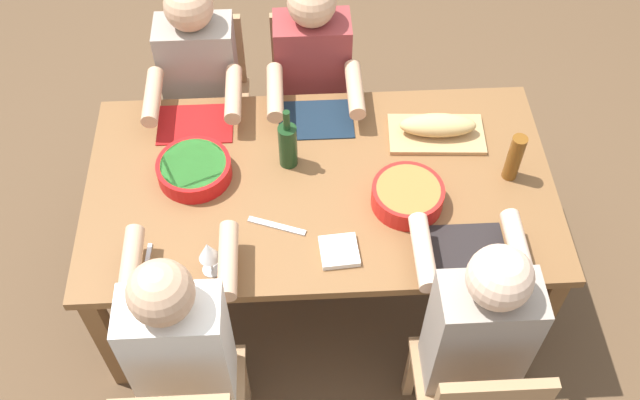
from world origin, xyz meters
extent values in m
plane|color=brown|center=(0.00, 0.00, 0.00)|extent=(8.00, 8.00, 0.00)
cube|color=brown|center=(0.00, 0.00, 0.72)|extent=(1.88, 1.02, 0.04)
cube|color=brown|center=(-0.88, -0.45, 0.35)|extent=(0.07, 0.07, 0.70)
cube|color=brown|center=(0.88, -0.45, 0.35)|extent=(0.07, 0.07, 0.70)
cube|color=brown|center=(-0.88, 0.45, 0.35)|extent=(0.07, 0.07, 0.70)
cube|color=brown|center=(0.88, 0.45, 0.35)|extent=(0.07, 0.07, 0.70)
cube|color=#A87F56|center=(-0.52, -0.75, 0.44)|extent=(0.40, 0.40, 0.03)
cube|color=#A87F56|center=(-0.69, -0.58, 0.21)|extent=(0.04, 0.04, 0.42)
cube|color=#A87F56|center=(-0.35, -0.58, 0.21)|extent=(0.04, 0.04, 0.42)
cylinder|color=#2D2D38|center=(-0.60, -0.53, 0.23)|extent=(0.11, 0.11, 0.45)
cylinder|color=#2D2D38|center=(-0.44, -0.53, 0.23)|extent=(0.11, 0.11, 0.45)
cube|color=white|center=(-0.52, -0.69, 0.73)|extent=(0.34, 0.20, 0.55)
cylinder|color=tan|center=(-0.69, -0.42, 0.85)|extent=(0.07, 0.30, 0.07)
cylinder|color=tan|center=(-0.35, -0.42, 0.85)|extent=(0.07, 0.30, 0.07)
sphere|color=tan|center=(-0.52, -0.69, 1.09)|extent=(0.21, 0.21, 0.21)
cube|color=#A87F56|center=(0.52, -0.75, 0.44)|extent=(0.40, 0.40, 0.03)
cube|color=#A87F56|center=(0.35, -0.58, 0.21)|extent=(0.04, 0.04, 0.42)
cube|color=#A87F56|center=(0.69, -0.58, 0.21)|extent=(0.04, 0.04, 0.42)
cylinder|color=#2D2D38|center=(0.44, -0.53, 0.23)|extent=(0.11, 0.11, 0.45)
cylinder|color=#2D2D38|center=(0.60, -0.53, 0.23)|extent=(0.11, 0.11, 0.45)
cube|color=gray|center=(0.52, -0.69, 0.73)|extent=(0.34, 0.20, 0.55)
cylinder|color=beige|center=(0.35, -0.42, 0.85)|extent=(0.07, 0.30, 0.07)
cylinder|color=beige|center=(0.69, -0.42, 0.85)|extent=(0.07, 0.30, 0.07)
sphere|color=beige|center=(0.52, -0.69, 1.09)|extent=(0.21, 0.21, 0.21)
cube|color=#A87F56|center=(0.00, 0.75, 0.44)|extent=(0.40, 0.40, 0.03)
cube|color=#A87F56|center=(0.00, 0.93, 0.65)|extent=(0.38, 0.04, 0.40)
cube|color=#A87F56|center=(0.17, 0.58, 0.21)|extent=(0.04, 0.04, 0.42)
cube|color=#A87F56|center=(-0.17, 0.58, 0.21)|extent=(0.04, 0.04, 0.42)
cube|color=#A87F56|center=(0.17, 0.92, 0.21)|extent=(0.04, 0.04, 0.42)
cube|color=#A87F56|center=(-0.17, 0.92, 0.21)|extent=(0.04, 0.04, 0.42)
cylinder|color=#2D2D38|center=(0.08, 0.53, 0.23)|extent=(0.11, 0.11, 0.45)
cylinder|color=#2D2D38|center=(-0.08, 0.53, 0.23)|extent=(0.11, 0.11, 0.45)
cube|color=maroon|center=(0.00, 0.69, 0.73)|extent=(0.34, 0.20, 0.55)
cylinder|color=tan|center=(0.17, 0.42, 0.85)|extent=(0.07, 0.30, 0.07)
cylinder|color=tan|center=(-0.17, 0.42, 0.85)|extent=(0.07, 0.30, 0.07)
sphere|color=tan|center=(0.00, 0.69, 1.09)|extent=(0.21, 0.21, 0.21)
cube|color=#A87F56|center=(-0.52, 0.75, 0.44)|extent=(0.40, 0.40, 0.03)
cube|color=#A87F56|center=(-0.52, 0.93, 0.65)|extent=(0.38, 0.04, 0.40)
cube|color=#A87F56|center=(-0.35, 0.58, 0.21)|extent=(0.04, 0.04, 0.42)
cube|color=#A87F56|center=(-0.69, 0.58, 0.21)|extent=(0.04, 0.04, 0.42)
cube|color=#A87F56|center=(-0.35, 0.92, 0.21)|extent=(0.04, 0.04, 0.42)
cube|color=#A87F56|center=(-0.69, 0.92, 0.21)|extent=(0.04, 0.04, 0.42)
cylinder|color=#2D2D38|center=(-0.44, 0.53, 0.23)|extent=(0.11, 0.11, 0.45)
cylinder|color=#2D2D38|center=(-0.60, 0.53, 0.23)|extent=(0.11, 0.11, 0.45)
cube|color=gray|center=(-0.52, 0.69, 0.73)|extent=(0.34, 0.20, 0.55)
cylinder|color=tan|center=(-0.35, 0.42, 0.85)|extent=(0.07, 0.30, 0.07)
cylinder|color=tan|center=(-0.69, 0.42, 0.85)|extent=(0.07, 0.30, 0.07)
sphere|color=tan|center=(-0.52, 0.69, 1.09)|extent=(0.21, 0.21, 0.21)
cylinder|color=red|center=(0.33, -0.12, 0.78)|extent=(0.28, 0.28, 0.09)
cylinder|color=orange|center=(0.33, -0.12, 0.81)|extent=(0.25, 0.25, 0.03)
cylinder|color=red|center=(-0.50, 0.06, 0.78)|extent=(0.30, 0.30, 0.08)
cylinder|color=#2D7028|center=(-0.50, 0.06, 0.80)|extent=(0.26, 0.26, 0.03)
cube|color=tan|center=(0.50, 0.23, 0.75)|extent=(0.41, 0.24, 0.02)
ellipsoid|color=tan|center=(0.50, 0.23, 0.81)|extent=(0.33, 0.13, 0.09)
cylinder|color=#193819|center=(-0.12, 0.12, 0.84)|extent=(0.08, 0.08, 0.20)
cylinder|color=#193819|center=(-0.12, 0.12, 0.98)|extent=(0.03, 0.03, 0.09)
cylinder|color=brown|center=(0.76, 0.00, 0.85)|extent=(0.06, 0.06, 0.22)
cylinder|color=silver|center=(-0.41, -0.39, 0.74)|extent=(0.07, 0.07, 0.01)
cylinder|color=silver|center=(-0.41, -0.39, 0.78)|extent=(0.01, 0.01, 0.07)
cone|color=silver|center=(-0.41, -0.39, 0.86)|extent=(0.08, 0.08, 0.08)
cube|color=silver|center=(-0.66, -0.35, 0.74)|extent=(0.03, 0.17, 0.01)
cube|color=black|center=(0.52, -0.35, 0.74)|extent=(0.32, 0.23, 0.01)
cube|color=#142333|center=(0.00, 0.35, 0.74)|extent=(0.32, 0.23, 0.01)
cube|color=maroon|center=(-0.52, 0.35, 0.74)|extent=(0.32, 0.23, 0.01)
cube|color=silver|center=(-0.18, -0.21, 0.74)|extent=(0.22, 0.10, 0.01)
cube|color=white|center=(0.05, -0.34, 0.75)|extent=(0.15, 0.15, 0.02)
camera|label=1|loc=(-0.09, -1.83, 2.99)|focal=40.62mm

